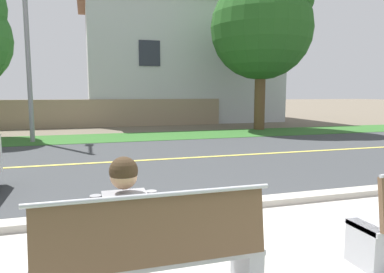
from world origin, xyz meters
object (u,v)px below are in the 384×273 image
Objects in this scene: streetlamp at (27,18)px; bench_left at (153,256)px; shade_tree_centre at (265,21)px; seated_person_grey at (124,224)px.

bench_left is at bearing -78.26° from streetlamp.
bench_left is 0.24× the size of shade_tree_centre.
streetlamp is at bearing 100.86° from seated_person_grey.
streetlamp is 0.98× the size of shade_tree_centre.
seated_person_grey is 0.17× the size of streetlamp.
bench_left is 0.24× the size of streetlamp.
seated_person_grey reaches higher than bench_left.
streetlamp is (-2.30, 11.06, 3.83)m from bench_left.
shade_tree_centre is (7.72, 12.15, 4.31)m from seated_person_grey.
streetlamp reaches higher than bench_left.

